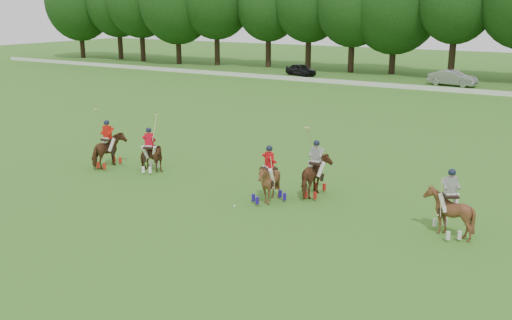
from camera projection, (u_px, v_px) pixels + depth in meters
The scene contains 10 objects.
ground at pixel (153, 213), 21.48m from camera, with size 180.00×180.00×0.00m, color #306A1E.
boundary_rail at pixel (425, 88), 52.84m from camera, with size 120.00×0.10×0.44m, color white.
car_left at pixel (301, 70), 64.02m from camera, with size 1.55×3.85×1.31m, color black.
car_mid at pixel (453, 78), 55.71m from camera, with size 1.59×4.56×1.50m, color gray.
polo_red_a at pixel (108, 150), 27.47m from camera, with size 1.21×1.97×2.85m.
polo_red_b at pixel (150, 156), 26.74m from camera, with size 1.71×1.59×2.66m.
polo_red_c at pixel (269, 182), 22.48m from camera, with size 1.92×1.96×2.33m.
polo_stripe_a at pixel (316, 176), 23.29m from camera, with size 1.24×2.03×2.88m.
polo_stripe_b at pixel (448, 211), 19.27m from camera, with size 1.93×1.97×2.34m.
polo_ball at pixel (234, 206), 22.13m from camera, with size 0.09×0.09×0.09m, color white.
Camera 1 is at (13.77, -15.29, 7.56)m, focal length 40.00 mm.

